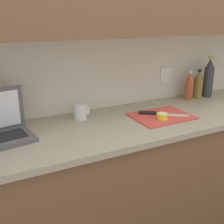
% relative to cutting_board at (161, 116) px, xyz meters
% --- Properties ---
extents(wall_back, '(5.20, 0.38, 2.60)m').
position_rel_cutting_board_xyz_m(wall_back, '(0.00, 0.26, 0.61)').
color(wall_back, silver).
rests_on(wall_back, ground_plane).
extents(counter_unit, '(2.58, 0.60, 0.94)m').
position_rel_cutting_board_xyz_m(counter_unit, '(0.02, 0.03, -0.46)').
color(counter_unit, brown).
rests_on(counter_unit, ground_plane).
extents(cutting_board, '(0.36, 0.28, 0.01)m').
position_rel_cutting_board_xyz_m(cutting_board, '(0.00, 0.00, 0.00)').
color(cutting_board, '#D1473D').
rests_on(cutting_board, counter_unit).
extents(knife, '(0.27, 0.20, 0.02)m').
position_rel_cutting_board_xyz_m(knife, '(-0.02, 0.04, 0.01)').
color(knife, silver).
rests_on(knife, cutting_board).
extents(lemon_half_cut, '(0.07, 0.07, 0.04)m').
position_rel_cutting_board_xyz_m(lemon_half_cut, '(-0.03, -0.05, 0.02)').
color(lemon_half_cut, yellow).
rests_on(lemon_half_cut, cutting_board).
extents(bottle_green_soda, '(0.07, 0.07, 0.31)m').
position_rel_cutting_board_xyz_m(bottle_green_soda, '(0.60, 0.22, 0.14)').
color(bottle_green_soda, '#333338').
rests_on(bottle_green_soda, counter_unit).
extents(bottle_oil_tall, '(0.07, 0.07, 0.22)m').
position_rel_cutting_board_xyz_m(bottle_oil_tall, '(0.50, 0.22, 0.09)').
color(bottle_oil_tall, olive).
rests_on(bottle_oil_tall, counter_unit).
extents(bottle_water_clear, '(0.06, 0.06, 0.21)m').
position_rel_cutting_board_xyz_m(bottle_water_clear, '(0.42, 0.22, 0.09)').
color(bottle_water_clear, '#A34C2D').
rests_on(bottle_water_clear, counter_unit).
extents(measuring_cup, '(0.10, 0.08, 0.09)m').
position_rel_cutting_board_xyz_m(measuring_cup, '(-0.46, 0.19, 0.04)').
color(measuring_cup, silver).
rests_on(measuring_cup, counter_unit).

